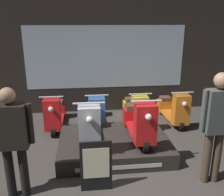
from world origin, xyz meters
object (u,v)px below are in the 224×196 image
Objects in this scene: scooter_backrow_1 at (96,112)px; price_sign_board at (96,166)px; scooter_display_right at (139,122)px; scooter_backrow_3 at (173,109)px; scooter_display_left at (89,124)px; person_right_browsing at (217,121)px; scooter_backrow_0 at (55,114)px; person_left_browsing at (12,135)px; scooter_backrow_2 at (135,111)px.

scooter_backrow_1 is 1.86× the size of price_sign_board.
scooter_backrow_1 is (-0.76, 1.42, -0.30)m from scooter_display_right.
scooter_backrow_3 is 1.86× the size of price_sign_board.
scooter_display_left reaches higher than scooter_backrow_1.
person_right_browsing is 2.17× the size of price_sign_board.
scooter_backrow_0 is 0.99m from scooter_backrow_1.
scooter_backrow_0 is at bearing 140.88° from scooter_display_right.
person_left_browsing is (-1.29, -2.46, 0.64)m from scooter_backrow_1.
scooter_display_right reaches higher than scooter_backrow_3.
scooter_display_right is at bearing 0.00° from scooter_display_left.
scooter_backrow_0 and scooter_backrow_1 have the same top height.
scooter_display_right is 1.64m from scooter_backrow_1.
scooter_backrow_2 is (1.19, 1.42, -0.30)m from scooter_display_left.
scooter_display_right is 1.00× the size of scooter_backrow_1.
scooter_backrow_1 is at bearing 62.28° from person_left_browsing.
scooter_display_right reaches higher than price_sign_board.
price_sign_board is (0.86, -2.48, 0.07)m from scooter_backrow_0.
scooter_display_left is at bearing 180.00° from scooter_display_right.
person_right_browsing reaches higher than scooter_display_right.
scooter_backrow_0 is at bearing 180.00° from scooter_backrow_3.
scooter_display_left reaches higher than scooter_backrow_2.
scooter_backrow_3 is 2.57m from person_right_browsing.
scooter_backrow_3 is at bearing 36.94° from person_left_browsing.
scooter_backrow_3 is (1.22, 1.42, -0.30)m from scooter_display_right.
person_right_browsing reaches higher than price_sign_board.
person_right_browsing is at bearing -28.37° from scooter_display_left.
scooter_backrow_0 is 2.96m from scooter_backrow_3.
scooter_backrow_3 reaches higher than price_sign_board.
scooter_backrow_3 is at bearing 0.00° from scooter_backrow_0.
scooter_display_right is 1.00× the size of scooter_backrow_2.
price_sign_board is at bearing -86.00° from scooter_display_left.
scooter_backrow_3 is at bearing 33.10° from scooter_display_left.
person_right_browsing is at bearing -55.01° from scooter_backrow_1.
scooter_display_right is 0.86× the size of person_right_browsing.
scooter_display_left is 1.00× the size of scooter_backrow_0.
scooter_backrow_3 is at bearing 0.00° from scooter_backrow_2.
scooter_backrow_0 is 1.00× the size of scooter_backrow_2.
scooter_backrow_0 is 1.86× the size of price_sign_board.
price_sign_board is (1.16, -0.02, -0.58)m from person_left_browsing.
scooter_backrow_2 is at bearing 180.00° from scooter_backrow_3.
scooter_backrow_0 is at bearing 109.18° from price_sign_board.
scooter_backrow_3 is 0.86× the size of person_right_browsing.
scooter_backrow_3 is 4.14m from person_left_browsing.
scooter_display_right is at bearing 132.86° from person_right_browsing.
scooter_display_right is 1.47m from person_right_browsing.
scooter_backrow_3 is (0.99, 0.00, 0.00)m from scooter_backrow_2.
scooter_backrow_2 is (1.98, 0.00, 0.00)m from scooter_backrow_0.
scooter_backrow_2 is (0.99, 0.00, 0.00)m from scooter_backrow_1.
scooter_backrow_1 is at bearing 124.99° from person_right_browsing.
scooter_backrow_2 and scooter_backrow_3 have the same top height.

